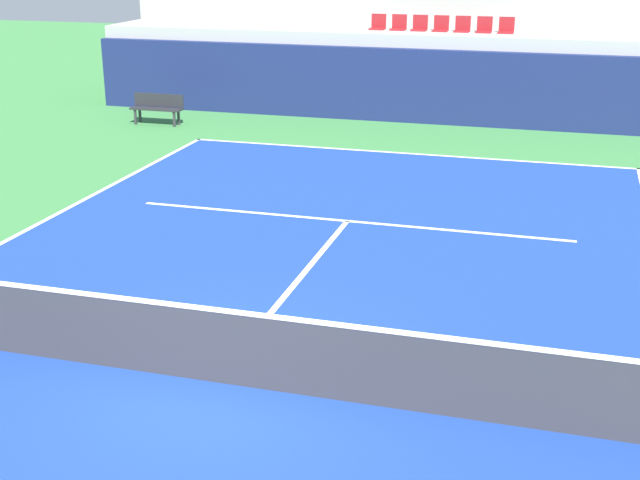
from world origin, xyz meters
TOP-DOWN VIEW (x-y plane):
  - ground_plane at (0.00, 0.00)m, footprint 80.00×80.00m
  - court_surface at (0.00, 0.00)m, footprint 11.00×24.00m
  - baseline_far at (0.00, 11.95)m, footprint 11.00×0.10m
  - service_line_far at (0.00, 6.40)m, footprint 8.26×0.10m
  - centre_service_line at (0.00, 3.20)m, footprint 0.10×6.40m
  - back_wall at (0.00, 15.74)m, footprint 20.40×0.30m
  - stands_tier_lower at (0.00, 17.09)m, footprint 20.40×2.40m
  - stands_tier_upper at (0.00, 19.49)m, footprint 20.40×2.40m
  - seating_row_lower at (0.00, 17.19)m, footprint 4.17×0.44m
  - tennis_net at (0.00, 0.00)m, footprint 11.08×0.08m
  - player_bench at (-7.35, 13.47)m, footprint 1.50×0.40m

SIDE VIEW (x-z plane):
  - ground_plane at x=0.00m, z-range 0.00..0.00m
  - court_surface at x=0.00m, z-range 0.00..0.01m
  - baseline_far at x=0.00m, z-range 0.01..0.01m
  - service_line_far at x=0.00m, z-range 0.01..0.01m
  - centre_service_line at x=0.00m, z-range 0.01..0.01m
  - player_bench at x=-7.35m, z-range 0.08..0.93m
  - tennis_net at x=0.00m, z-range -0.03..1.04m
  - back_wall at x=0.00m, z-range 0.00..2.06m
  - stands_tier_lower at x=0.00m, z-range 0.00..2.42m
  - stands_tier_upper at x=0.00m, z-range 0.00..3.33m
  - seating_row_lower at x=0.00m, z-range 2.33..2.77m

